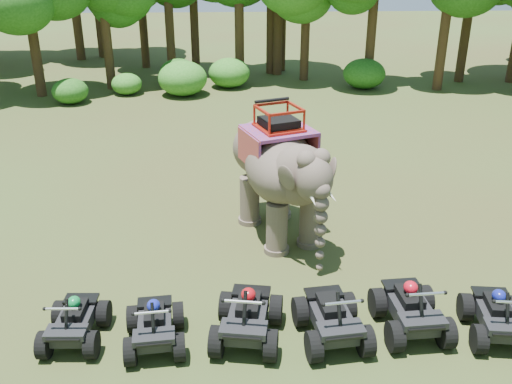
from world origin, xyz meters
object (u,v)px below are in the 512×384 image
atv_1 (154,320)px  atv_5 (499,310)px  elephant (279,172)px  atv_3 (332,312)px  atv_2 (247,311)px  atv_4 (412,303)px  atv_0 (74,316)px

atv_1 → atv_5: bearing=-6.0°
elephant → atv_3: size_ratio=2.47×
atv_2 → elephant: bearing=86.8°
atv_2 → atv_5: size_ratio=1.09×
elephant → atv_4: elephant is taller
elephant → atv_0: 6.57m
elephant → atv_4: size_ratio=2.45×
elephant → atv_5: bearing=-69.0°
atv_5 → atv_3: bearing=-173.7°
atv_1 → atv_3: atv_3 is taller
atv_2 → atv_3: size_ratio=1.02×
atv_0 → atv_4: size_ratio=0.88×
atv_2 → atv_4: size_ratio=1.01×
atv_1 → atv_0: bearing=166.9°
elephant → atv_1: bearing=-142.0°
atv_0 → atv_1: (1.67, -0.22, 0.01)m
atv_2 → atv_4: bearing=11.3°
atv_3 → atv_4: bearing=0.2°
atv_1 → atv_4: size_ratio=0.89×
atv_4 → atv_3: bearing=-176.7°
atv_3 → elephant: bearing=91.8°
elephant → atv_0: (-4.60, -4.51, -1.28)m
atv_1 → atv_3: 3.64m
atv_0 → atv_3: size_ratio=0.88×
atv_1 → atv_3: size_ratio=0.90×
atv_4 → atv_5: size_ratio=1.07×
atv_0 → elephant: bearing=46.9°
atv_3 → atv_5: atv_3 is taller
atv_1 → atv_5: atv_5 is taller
atv_1 → atv_2: size_ratio=0.88×
atv_0 → atv_2: bearing=0.7°
atv_2 → atv_0: bearing=-172.4°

